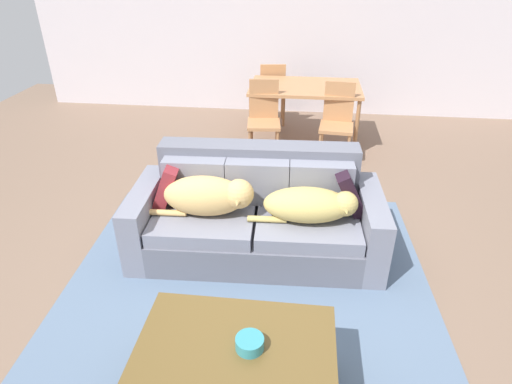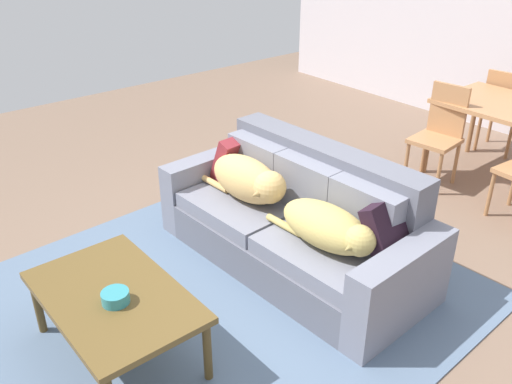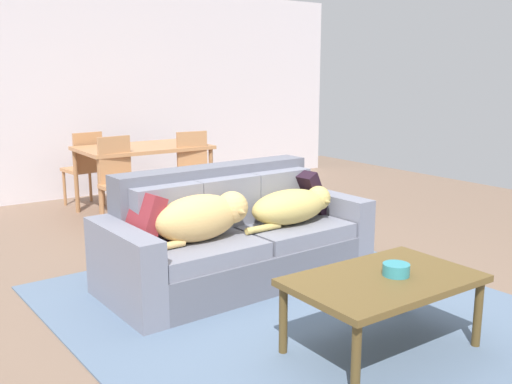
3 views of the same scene
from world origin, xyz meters
TOP-DOWN VIEW (x-y plane):
  - ground_plane at (0.00, 0.00)m, footprint 10.00×10.00m
  - area_rug at (-0.09, -0.61)m, footprint 3.01×3.46m
  - couch at (-0.09, 0.21)m, footprint 2.13×1.00m
  - dog_on_left_cushion at (-0.45, 0.04)m, footprint 0.85×0.35m
  - dog_on_right_cushion at (0.36, 0.05)m, footprint 0.87×0.37m
  - throw_pillow_by_left_arm at (-0.86, 0.23)m, footprint 0.27×0.40m
  - throw_pillow_by_right_arm at (0.67, 0.29)m, footprint 0.31×0.42m
  - coffee_table at (-0.04, -1.30)m, footprint 1.09×0.69m
  - bowl_on_coffee_table at (0.04, -1.32)m, footprint 0.16×0.16m
  - dining_chair_near_left at (-0.23, 2.19)m, footprint 0.44×0.44m
  - dining_chair_far_left at (-0.22, 3.33)m, footprint 0.45×0.45m

SIDE VIEW (x-z plane):
  - ground_plane at x=0.00m, z-range 0.00..0.00m
  - area_rug at x=-0.09m, z-range 0.00..0.01m
  - couch at x=-0.09m, z-range -0.11..0.77m
  - coffee_table at x=-0.04m, z-range 0.18..0.64m
  - bowl_on_coffee_table at x=0.04m, z-range 0.46..0.53m
  - dining_chair_far_left at x=-0.22m, z-range 0.05..0.97m
  - dining_chair_near_left at x=-0.23m, z-range 0.05..1.00m
  - dog_on_right_cushion at x=0.36m, z-range 0.43..0.70m
  - throw_pillow_by_left_arm at x=-0.86m, z-range 0.40..0.79m
  - dog_on_left_cushion at x=-0.45m, z-range 0.43..0.76m
  - throw_pillow_by_right_arm at x=0.67m, z-range 0.40..0.80m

